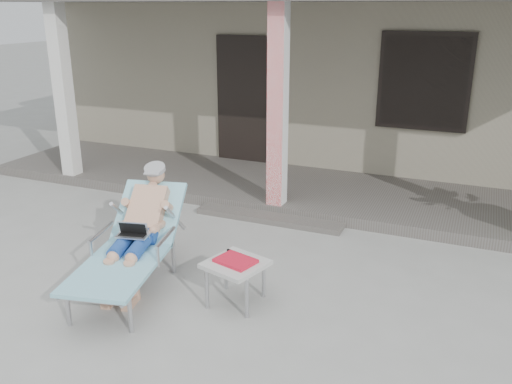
% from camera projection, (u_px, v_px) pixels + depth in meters
% --- Properties ---
extents(ground, '(60.00, 60.00, 0.00)m').
position_uv_depth(ground, '(203.00, 283.00, 5.59)').
color(ground, '#9E9E99').
rests_on(ground, ground).
extents(house, '(10.40, 5.40, 3.30)m').
position_uv_depth(house, '(355.00, 61.00, 10.70)').
color(house, '#9F977E').
rests_on(house, ground).
extents(porch_deck, '(10.00, 2.00, 0.15)m').
position_uv_depth(porch_deck, '(296.00, 190.00, 8.18)').
color(porch_deck, '#605B56').
rests_on(porch_deck, ground).
extents(porch_step, '(2.00, 0.30, 0.07)m').
position_uv_depth(porch_step, '(268.00, 218.00, 7.19)').
color(porch_step, '#605B56').
rests_on(porch_step, ground).
extents(lounger, '(1.03, 1.88, 1.18)m').
position_uv_depth(lounger, '(134.00, 216.00, 5.38)').
color(lounger, '#B7B7BC').
rests_on(lounger, ground).
extents(side_table, '(0.63, 0.63, 0.46)m').
position_uv_depth(side_table, '(236.00, 266.00, 5.10)').
color(side_table, '#BCBCB6').
rests_on(side_table, ground).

